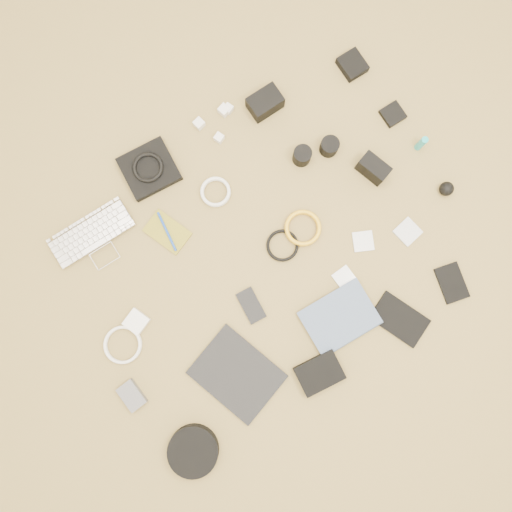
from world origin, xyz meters
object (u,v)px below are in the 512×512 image
phone (251,305)px  headphone_case (193,451)px  tablet (237,374)px  laptop (98,243)px  dslr_camera (265,103)px  paperback (353,341)px

phone → headphone_case: headphone_case is taller
tablet → laptop: bearing=87.0°
dslr_camera → phone: size_ratio=0.99×
tablet → paperback: paperback is taller
phone → dslr_camera: bearing=58.0°
dslr_camera → phone: (-0.42, -0.59, -0.03)m
laptop → dslr_camera: 0.77m
headphone_case → paperback: (0.66, 0.02, -0.01)m
headphone_case → tablet: bearing=28.2°
paperback → laptop: bearing=38.9°
laptop → tablet: (0.18, -0.64, -0.01)m
phone → paperback: size_ratio=0.49×
dslr_camera → tablet: bearing=-129.3°
dslr_camera → paperback: size_ratio=0.48×
dslr_camera → tablet: size_ratio=0.42×
phone → paperback: paperback is taller
laptop → phone: laptop is taller
laptop → dslr_camera: (0.76, 0.12, 0.02)m
dslr_camera → paperback: bearing=-103.7°
tablet → phone: bearing=28.1°
laptop → dslr_camera: size_ratio=2.54×
laptop → phone: bearing=-54.3°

